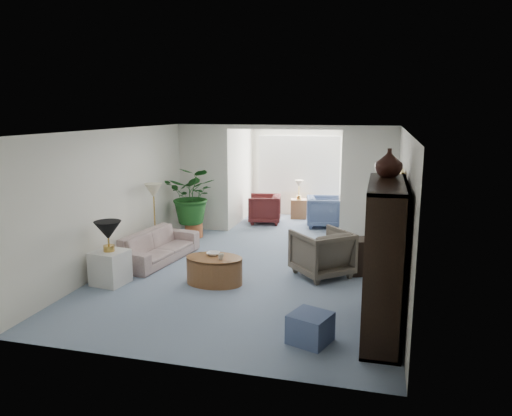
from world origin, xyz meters
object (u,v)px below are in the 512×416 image
(cabinet_urn, at_px, (389,163))
(plant_pot, at_px, (194,230))
(side_table_dark, at_px, (364,256))
(coffee_table, at_px, (214,270))
(entertainment_cabinet, at_px, (384,259))
(sunroom_chair_blue, at_px, (324,211))
(coffee_cup, at_px, (221,257))
(sunroom_chair_maroon, at_px, (264,209))
(ottoman, at_px, (310,328))
(sunroom_table, at_px, (299,209))
(wingback_chair, at_px, (322,253))
(floor_lamp, at_px, (153,191))
(table_lamp, at_px, (108,230))
(end_table, at_px, (110,267))
(framed_picture, at_px, (402,186))
(coffee_bowl, at_px, (213,254))
(sofa, at_px, (158,246))

(cabinet_urn, relative_size, plant_pot, 0.94)
(side_table_dark, height_order, cabinet_urn, cabinet_urn)
(coffee_table, height_order, entertainment_cabinet, entertainment_cabinet)
(cabinet_urn, distance_m, sunroom_chair_blue, 5.56)
(coffee_cup, xyz_separation_m, sunroom_chair_maroon, (-0.37, 4.56, -0.14))
(ottoman, bearing_deg, plant_pot, 126.89)
(coffee_table, bearing_deg, sunroom_table, 84.19)
(cabinet_urn, distance_m, sunroom_table, 6.50)
(wingback_chair, xyz_separation_m, sunroom_table, (-1.14, 4.38, -0.15))
(floor_lamp, distance_m, coffee_table, 2.52)
(table_lamp, xyz_separation_m, ottoman, (3.49, -1.21, -0.72))
(ottoman, height_order, sunroom_chair_blue, sunroom_chair_blue)
(end_table, xyz_separation_m, plant_pot, (0.22, 3.15, -0.12))
(floor_lamp, height_order, cabinet_urn, cabinet_urn)
(end_table, xyz_separation_m, sunroom_chair_maroon, (1.44, 4.91, 0.08))
(framed_picture, xyz_separation_m, coffee_bowl, (-2.96, -0.21, -1.22))
(coffee_table, height_order, plant_pot, coffee_table)
(wingback_chair, bearing_deg, entertainment_cabinet, 75.90)
(framed_picture, xyz_separation_m, plant_pot, (-4.35, 2.39, -1.54))
(end_table, height_order, floor_lamp, floor_lamp)
(sunroom_table, bearing_deg, sunroom_chair_blue, -45.00)
(cabinet_urn, bearing_deg, side_table_dark, 100.02)
(sofa, distance_m, coffee_cup, 1.91)
(framed_picture, xyz_separation_m, wingback_chair, (-1.24, 0.53, -1.30))
(end_table, height_order, sunroom_chair_blue, sunroom_chair_blue)
(ottoman, bearing_deg, entertainment_cabinet, 32.51)
(sunroom_chair_blue, bearing_deg, table_lamp, 139.47)
(sofa, height_order, coffee_table, sofa)
(wingback_chair, height_order, cabinet_urn, cabinet_urn)
(entertainment_cabinet, distance_m, plant_pot, 5.68)
(side_table_dark, relative_size, sunroom_table, 1.22)
(coffee_table, distance_m, sunroom_chair_maroon, 4.47)
(sunroom_table, bearing_deg, table_lamp, -111.12)
(table_lamp, bearing_deg, cabinet_urn, -2.30)
(sofa, xyz_separation_m, wingback_chair, (3.13, -0.07, 0.12))
(floor_lamp, height_order, coffee_cup, floor_lamp)
(entertainment_cabinet, bearing_deg, coffee_bowl, 155.95)
(coffee_cup, bearing_deg, wingback_chair, 31.63)
(plant_pot, relative_size, sunroom_table, 0.79)
(cabinet_urn, height_order, plant_pot, cabinet_urn)
(ottoman, bearing_deg, sunroom_chair_blue, 95.18)
(end_table, relative_size, ottoman, 1.21)
(entertainment_cabinet, xyz_separation_m, sunroom_chair_blue, (-1.40, 5.58, -0.60))
(side_table_dark, bearing_deg, wingback_chair, -156.80)
(floor_lamp, bearing_deg, coffee_cup, -39.16)
(end_table, relative_size, table_lamp, 1.27)
(side_table_dark, bearing_deg, entertainment_cabinet, -82.17)
(ottoman, relative_size, sunroom_table, 0.90)
(sofa, bearing_deg, ottoman, -120.12)
(plant_pot, height_order, sunroom_chair_blue, sunroom_chair_blue)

